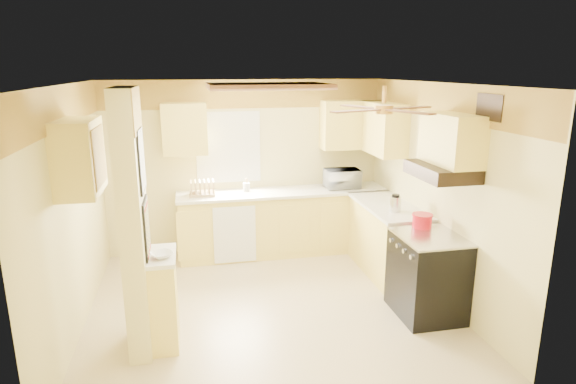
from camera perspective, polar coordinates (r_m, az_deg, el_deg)
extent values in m
plane|color=#CCB68D|center=(5.71, -2.30, -13.23)|extent=(4.00, 4.00, 0.00)
plane|color=white|center=(5.06, -2.59, 12.69)|extent=(4.00, 4.00, 0.00)
plane|color=#DFD088|center=(7.08, -5.00, 2.98)|extent=(4.00, 0.00, 4.00)
plane|color=#DFD088|center=(3.50, 2.83, -9.30)|extent=(4.00, 0.00, 4.00)
plane|color=#DFD088|center=(5.32, -24.23, -2.18)|extent=(0.00, 3.80, 3.80)
plane|color=#DFD088|center=(5.91, 17.07, 0.06)|extent=(0.00, 3.80, 3.80)
cube|color=gold|center=(6.93, -5.18, 11.49)|extent=(4.00, 0.02, 0.40)
cube|color=#DFD088|center=(4.69, -17.80, -3.71)|extent=(0.20, 0.70, 2.50)
cube|color=#FFE16F|center=(4.97, -14.50, -12.39)|extent=(0.25, 0.55, 0.90)
cube|color=white|center=(4.78, -14.85, -7.35)|extent=(0.28, 0.58, 0.04)
cube|color=#FFE16F|center=(7.08, -0.53, -3.68)|extent=(3.00, 0.60, 0.90)
cube|color=#FFE16F|center=(6.52, 11.70, -5.60)|extent=(0.60, 1.40, 0.90)
cube|color=white|center=(6.93, -0.52, -0.01)|extent=(3.04, 0.64, 0.04)
cube|color=white|center=(6.37, 11.83, -1.64)|extent=(0.64, 1.44, 0.04)
cube|color=white|center=(6.69, -6.33, -5.05)|extent=(0.58, 0.02, 0.80)
cube|color=white|center=(6.99, -7.09, 5.27)|extent=(0.92, 0.02, 1.02)
cube|color=white|center=(6.99, -7.09, 5.28)|extent=(0.80, 0.02, 0.90)
cube|color=#FFE16F|center=(6.76, -12.15, 7.32)|extent=(0.60, 0.35, 0.70)
cube|color=#FFE16F|center=(7.17, 7.57, 7.91)|extent=(0.90, 0.35, 0.70)
cube|color=#FFE16F|center=(6.83, 11.10, 7.44)|extent=(0.35, 1.00, 0.70)
cube|color=#FFE16F|center=(4.91, -23.54, 3.81)|extent=(0.35, 0.75, 0.70)
cube|color=#FFE16F|center=(5.22, 18.83, 5.93)|extent=(0.35, 0.76, 0.52)
cube|color=black|center=(5.55, 16.16, -9.55)|extent=(0.65, 0.76, 0.90)
cube|color=silver|center=(5.39, 16.50, -5.12)|extent=(0.66, 0.77, 0.02)
cylinder|color=silver|center=(5.07, 14.44, -7.49)|extent=(0.03, 0.05, 0.05)
cylinder|color=silver|center=(5.21, 13.62, -6.82)|extent=(0.03, 0.05, 0.05)
cylinder|color=silver|center=(5.35, 12.88, -6.22)|extent=(0.03, 0.05, 0.05)
cylinder|color=silver|center=(5.49, 12.15, -5.62)|extent=(0.03, 0.05, 0.05)
cube|color=black|center=(5.23, 17.74, 2.36)|extent=(0.50, 0.76, 0.14)
cube|color=black|center=(4.53, -17.00, 3.58)|extent=(0.02, 0.42, 0.57)
cube|color=white|center=(4.53, -16.93, 3.59)|extent=(0.01, 0.37, 0.52)
cube|color=black|center=(4.69, -16.42, -4.23)|extent=(0.02, 0.42, 0.57)
cube|color=yellow|center=(4.69, -16.34, -4.23)|extent=(0.01, 0.37, 0.52)
cube|color=brown|center=(5.57, -2.41, 12.45)|extent=(1.35, 0.95, 0.06)
cube|color=white|center=(5.57, -2.41, 12.19)|extent=(1.15, 0.75, 0.02)
cylinder|color=gold|center=(4.67, 11.34, 11.30)|extent=(0.04, 0.04, 0.16)
cylinder|color=gold|center=(4.68, 11.25, 9.58)|extent=(0.18, 0.18, 0.08)
cube|color=brown|center=(4.90, 14.03, 9.65)|extent=(0.55, 0.28, 0.01)
cube|color=brown|center=(4.92, 8.68, 9.92)|extent=(0.28, 0.55, 0.01)
cube|color=brown|center=(4.47, 8.20, 9.49)|extent=(0.55, 0.28, 0.01)
cube|color=brown|center=(4.45, 14.09, 9.19)|extent=(0.28, 0.55, 0.01)
cube|color=black|center=(4.97, 22.78, 9.26)|extent=(0.02, 0.40, 0.25)
imported|color=white|center=(7.11, 6.45, 1.59)|extent=(0.50, 0.34, 0.28)
imported|color=white|center=(4.68, -14.72, -7.21)|extent=(0.26, 0.26, 0.05)
cylinder|color=red|center=(5.62, 15.60, -3.37)|extent=(0.22, 0.22, 0.14)
cylinder|color=red|center=(5.60, 15.66, -2.61)|extent=(0.23, 0.23, 0.02)
cylinder|color=silver|center=(6.06, 12.59, -1.40)|extent=(0.14, 0.14, 0.19)
cylinder|color=black|center=(6.03, 12.65, -0.42)|extent=(0.09, 0.09, 0.03)
cube|color=tan|center=(6.79, -10.11, -0.22)|extent=(0.37, 0.28, 0.04)
cube|color=tan|center=(6.76, -11.40, 0.40)|extent=(0.02, 0.24, 0.20)
cube|color=tan|center=(6.76, -10.88, 0.42)|extent=(0.02, 0.24, 0.20)
cube|color=tan|center=(6.77, -10.37, 0.45)|extent=(0.02, 0.24, 0.20)
cube|color=tan|center=(6.77, -9.86, 0.48)|extent=(0.02, 0.24, 0.20)
cube|color=tan|center=(6.77, -9.35, 0.50)|extent=(0.02, 0.24, 0.20)
cube|color=tan|center=(6.77, -8.84, 0.53)|extent=(0.02, 0.24, 0.20)
cylinder|color=white|center=(6.76, -10.88, 0.42)|extent=(0.01, 0.20, 0.20)
cylinder|color=white|center=(6.77, -9.86, 0.48)|extent=(0.01, 0.20, 0.20)
cylinder|color=white|center=(6.91, -4.95, 0.58)|extent=(0.09, 0.09, 0.12)
cylinder|color=tan|center=(6.91, -4.81, 0.86)|extent=(0.01, 0.01, 0.19)
cylinder|color=tan|center=(6.92, -4.98, 0.89)|extent=(0.01, 0.01, 0.19)
cylinder|color=tan|center=(6.90, -5.10, 0.85)|extent=(0.01, 0.01, 0.19)
cylinder|color=tan|center=(6.89, -4.93, 0.82)|extent=(0.01, 0.01, 0.19)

